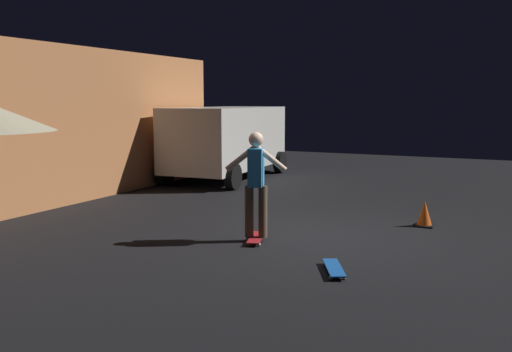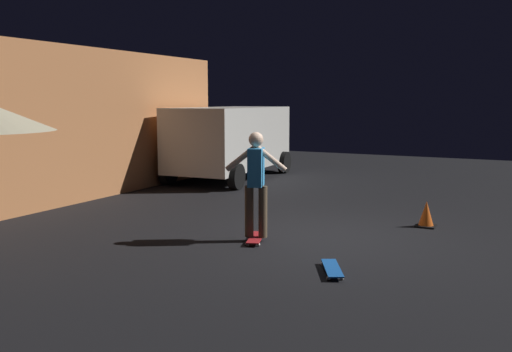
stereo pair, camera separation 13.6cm
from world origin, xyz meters
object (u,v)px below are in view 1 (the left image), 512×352
object	(u,v)px
skateboard_spare	(334,268)
skater	(256,177)
parked_van	(227,138)
skateboard_ridden	(256,238)
traffic_cone	(424,214)

from	to	relation	value
skateboard_spare	skater	xyz separation A→B (m)	(0.99, 1.62, 0.98)
parked_van	skateboard_spare	bearing A→B (deg)	-142.07
parked_van	skateboard_ridden	size ratio (longest dim) A/B	5.88
skater	parked_van	bearing A→B (deg)	32.60
parked_van	skateboard_spare	distance (m)	8.96
parked_van	skateboard_spare	size ratio (longest dim) A/B	6.00
skateboard_ridden	skateboard_spare	distance (m)	1.90
skateboard_ridden	skater	xyz separation A→B (m)	(0.00, 0.00, 0.98)
parked_van	skater	world-z (taller)	parked_van
skateboard_spare	skater	bearing A→B (deg)	58.40
parked_van	traffic_cone	world-z (taller)	parked_van
parked_van	skateboard_ridden	bearing A→B (deg)	-147.40
traffic_cone	parked_van	bearing A→B (deg)	58.34
skateboard_ridden	traffic_cone	world-z (taller)	traffic_cone
parked_van	skater	xyz separation A→B (m)	(-6.02, -3.85, -0.12)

